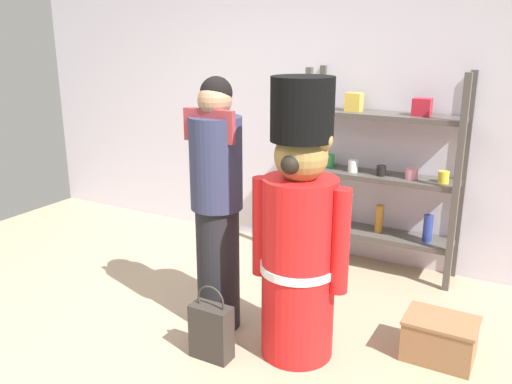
# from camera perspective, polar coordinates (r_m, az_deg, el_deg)

# --- Properties ---
(ground_plane) EXTENTS (6.40, 6.40, 0.00)m
(ground_plane) POSITION_cam_1_polar(r_m,az_deg,el_deg) (3.46, -8.88, -17.54)
(ground_plane) COLOR tan
(back_wall) EXTENTS (6.40, 0.12, 2.60)m
(back_wall) POSITION_cam_1_polar(r_m,az_deg,el_deg) (4.83, 6.78, 8.92)
(back_wall) COLOR silver
(back_wall) RESTS_ON ground_plane
(merchandise_shelf) EXTENTS (1.26, 0.35, 1.67)m
(merchandise_shelf) POSITION_cam_1_polar(r_m,az_deg,el_deg) (4.50, 13.22, 1.89)
(merchandise_shelf) COLOR #4C4742
(merchandise_shelf) RESTS_ON ground_plane
(teddy_bear_guard) EXTENTS (0.62, 0.46, 1.70)m
(teddy_bear_guard) POSITION_cam_1_polar(r_m,az_deg,el_deg) (3.19, 4.60, -4.62)
(teddy_bear_guard) COLOR red
(teddy_bear_guard) RESTS_ON ground_plane
(person_shopper) EXTENTS (0.35, 0.33, 1.68)m
(person_shopper) POSITION_cam_1_polar(r_m,az_deg,el_deg) (3.47, -4.22, -1.21)
(person_shopper) COLOR black
(person_shopper) RESTS_ON ground_plane
(shopping_bag) EXTENTS (0.26, 0.13, 0.48)m
(shopping_bag) POSITION_cam_1_polar(r_m,az_deg,el_deg) (3.40, -4.76, -14.46)
(shopping_bag) COLOR #332D28
(shopping_bag) RESTS_ON ground_plane
(display_crate) EXTENTS (0.43, 0.31, 0.27)m
(display_crate) POSITION_cam_1_polar(r_m,az_deg,el_deg) (3.59, 18.89, -14.48)
(display_crate) COLOR olive
(display_crate) RESTS_ON ground_plane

